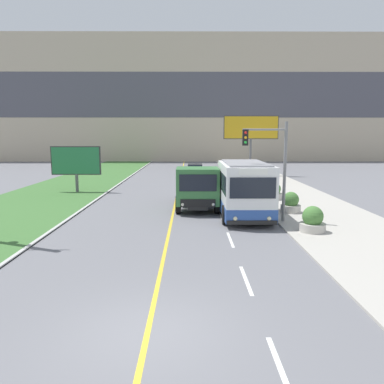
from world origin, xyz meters
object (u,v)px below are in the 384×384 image
Objects in this scene: city_bus at (244,190)px; car_distant at (195,171)px; planter_round_second at (291,203)px; planter_round_third at (274,192)px; dump_truck at (197,188)px; traffic_light_mast at (271,159)px; billboard_large at (251,129)px; planter_round_near at (313,221)px; billboard_small at (76,161)px.

car_distant is at bearing 96.86° from city_bus.
car_distant is 19.78m from planter_round_second.
planter_round_third is (2.91, 5.59, -0.96)m from city_bus.
dump_truck is (-2.53, 2.31, -0.24)m from city_bus.
traffic_light_mast is 4.34× the size of planter_round_second.
billboard_large reaches higher than planter_round_near.
city_bus is at bearing -38.55° from billboard_small.
car_distant is at bearing 102.38° from planter_round_near.
dump_truck is 5.58m from planter_round_second.
dump_truck is 0.96× the size of billboard_large.
planter_round_near reaches higher than planter_round_third.
dump_truck reaches higher than planter_round_second.
planter_round_near is (5.15, -23.47, -0.09)m from car_distant.
city_bus is at bearing 137.21° from traffic_light_mast.
traffic_light_mast is 4.32× the size of planter_round_near.
billboard_large is 5.53× the size of planter_round_near.
billboard_small is 19.63m from planter_round_near.
car_distant is 3.58× the size of planter_round_near.
traffic_light_mast is (3.62, -21.32, 2.65)m from car_distant.
planter_round_third is at bearing 89.62° from planter_round_second.
billboard_small is 3.25× the size of planter_round_near.
planter_round_second is (0.17, 4.42, 0.00)m from planter_round_near.
city_bus reaches higher than planter_round_third.
car_distant is 15.58m from planter_round_third.
traffic_light_mast reaches higher than dump_truck.
car_distant is (0.10, 17.91, -0.63)m from dump_truck.
planter_round_near is 1.01× the size of planter_round_second.
traffic_light_mast reaches higher than planter_round_second.
car_distant is 0.83× the size of traffic_light_mast.
dump_truck is 5.43× the size of planter_round_third.
car_distant is at bearing 47.98° from billboard_small.
dump_truck is 5.32× the size of planter_round_near.
billboard_small is 17.22m from planter_round_second.
city_bus is at bearing -99.91° from billboard_large.
billboard_small reaches higher than planter_round_second.
billboard_large reaches higher than planter_round_second.
dump_truck is 20.69m from billboard_large.
billboard_small is at bearing 165.04° from planter_round_third.
car_distant is 14.44m from billboard_small.
billboard_large is 25.31m from planter_round_near.
planter_round_near is at bearing -92.14° from planter_round_second.
car_distant is at bearing 110.07° from planter_round_third.
dump_truck reaches higher than planter_round_near.
billboard_large is (6.21, 1.41, 4.46)m from car_distant.
city_bus is 3.44m from dump_truck.
planter_round_near is at bearing -46.61° from dump_truck.
car_distant is (-2.43, 20.23, -0.87)m from city_bus.
planter_round_third is at bearing -69.93° from car_distant.
city_bus is at bearing -83.14° from car_distant.
billboard_large is 5.56× the size of planter_round_second.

